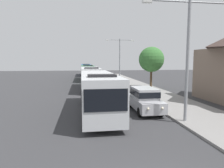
{
  "coord_description": "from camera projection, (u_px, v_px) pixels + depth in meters",
  "views": [
    {
      "loc": [
        -2.54,
        -4.66,
        4.05
      ],
      "look_at": [
        0.35,
        14.58,
        1.81
      ],
      "focal_mm": 32.63,
      "sensor_mm": 36.0,
      "label": 1
    }
  ],
  "objects": [
    {
      "name": "bus_middle",
      "position": [
        87.0,
        72.0,
        42.23
      ],
      "size": [
        2.58,
        12.32,
        3.21
      ],
      "color": "#33724C",
      "rests_on": "ground_plane"
    },
    {
      "name": "streetlamp_mid",
      "position": [
        120.0,
        56.0,
        35.33
      ],
      "size": [
        4.97,
        0.28,
        7.66
      ],
      "color": "gray",
      "rests_on": "sidewalk"
    },
    {
      "name": "roadside_tree",
      "position": [
        151.0,
        60.0,
        29.44
      ],
      "size": [
        3.64,
        3.64,
        5.9
      ],
      "color": "#4C3823",
      "rests_on": "sidewalk"
    },
    {
      "name": "white_suv",
      "position": [
        144.0,
        99.0,
        16.24
      ],
      "size": [
        1.86,
        4.87,
        1.9
      ],
      "color": "#B7B7BC",
      "rests_on": "ground_plane"
    },
    {
      "name": "bus_second_in_line",
      "position": [
        90.0,
        77.0,
        28.89
      ],
      "size": [
        2.58,
        10.94,
        3.21
      ],
      "color": "silver",
      "rests_on": "ground_plane"
    },
    {
      "name": "bus_lead",
      "position": [
        98.0,
        91.0,
        15.91
      ],
      "size": [
        2.58,
        10.89,
        3.21
      ],
      "color": "silver",
      "rests_on": "ground_plane"
    },
    {
      "name": "streetlamp_near",
      "position": [
        188.0,
        47.0,
        12.75
      ],
      "size": [
        6.01,
        0.28,
        7.67
      ],
      "color": "gray",
      "rests_on": "sidewalk"
    },
    {
      "name": "bus_fourth_in_line",
      "position": [
        86.0,
        69.0,
        55.72
      ],
      "size": [
        2.58,
        11.86,
        3.21
      ],
      "color": "#284C8C",
      "rests_on": "ground_plane"
    }
  ]
}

